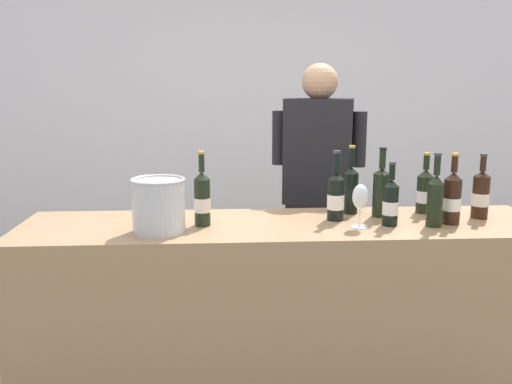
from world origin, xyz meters
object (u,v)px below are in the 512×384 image
at_px(wine_bottle_5, 425,191).
at_px(wine_bottle_2, 452,198).
at_px(wine_bottle_7, 391,202).
at_px(person_server, 317,209).
at_px(wine_bottle_0, 336,196).
at_px(wine_glass, 360,199).
at_px(wine_bottle_1, 351,188).
at_px(ice_bucket, 159,205).
at_px(wine_bottle_6, 381,191).
at_px(wine_bottle_4, 202,199).
at_px(wine_bottle_8, 481,194).
at_px(wine_bottle_3, 435,198).

bearing_deg(wine_bottle_5, wine_bottle_2, -78.64).
height_order(wine_bottle_7, person_server, person_server).
xyz_separation_m(wine_bottle_0, person_server, (0.03, 0.64, -0.21)).
bearing_deg(wine_glass, wine_bottle_1, 85.19).
distance_m(ice_bucket, person_server, 1.18).
height_order(wine_bottle_6, wine_bottle_7, wine_bottle_6).
relative_size(wine_bottle_2, person_server, 0.20).
relative_size(wine_bottle_4, wine_glass, 1.72).
bearing_deg(wine_bottle_5, wine_bottle_4, -170.48).
distance_m(wine_bottle_1, wine_bottle_4, 0.76).
bearing_deg(wine_bottle_7, wine_bottle_8, 13.12).
xyz_separation_m(wine_bottle_0, wine_bottle_6, (0.23, 0.06, 0.01)).
bearing_deg(wine_bottle_3, wine_bottle_7, 171.54).
bearing_deg(wine_glass, wine_bottle_8, 13.08).
xyz_separation_m(wine_bottle_0, wine_bottle_7, (0.23, -0.11, -0.01)).
relative_size(wine_bottle_1, wine_bottle_8, 1.09).
bearing_deg(wine_bottle_0, wine_bottle_8, -0.30).
height_order(wine_bottle_1, wine_glass, wine_bottle_1).
height_order(wine_bottle_0, wine_bottle_1, wine_bottle_1).
height_order(wine_bottle_6, person_server, person_server).
relative_size(wine_bottle_0, wine_bottle_6, 0.98).
xyz_separation_m(wine_bottle_2, wine_bottle_3, (-0.10, -0.04, 0.01)).
height_order(wine_bottle_5, wine_bottle_8, wine_bottle_8).
bearing_deg(person_server, ice_bucket, -136.32).
xyz_separation_m(wine_bottle_3, wine_bottle_6, (-0.19, 0.20, -0.00)).
bearing_deg(wine_bottle_8, wine_bottle_1, 167.33).
bearing_deg(wine_glass, wine_bottle_3, 0.93).
distance_m(wine_bottle_0, wine_bottle_6, 0.24).
distance_m(wine_bottle_6, ice_bucket, 1.07).
distance_m(wine_bottle_5, person_server, 0.72).
height_order(wine_bottle_3, person_server, person_server).
distance_m(wine_bottle_1, wine_glass, 0.28).
distance_m(wine_bottle_5, wine_glass, 0.48).
bearing_deg(wine_glass, person_server, 93.86).
xyz_separation_m(wine_bottle_5, wine_bottle_7, (-0.25, -0.23, -0.00)).
xyz_separation_m(wine_bottle_5, wine_bottle_6, (-0.24, -0.06, 0.02)).
bearing_deg(wine_bottle_0, wine_glass, -62.17).
relative_size(wine_bottle_6, wine_bottle_8, 1.08).
xyz_separation_m(wine_bottle_3, ice_bucket, (-1.24, -0.02, -0.01)).
bearing_deg(wine_bottle_1, wine_bottle_2, -29.21).
height_order(wine_bottle_4, wine_bottle_5, wine_bottle_4).
height_order(wine_bottle_1, wine_bottle_5, wine_bottle_1).
distance_m(wine_bottle_4, wine_bottle_5, 1.12).
bearing_deg(wine_bottle_4, person_server, 47.16).
bearing_deg(wine_bottle_4, wine_bottle_5, 9.52).
distance_m(wine_bottle_2, wine_bottle_7, 0.29).
xyz_separation_m(wine_bottle_3, wine_glass, (-0.35, -0.01, 0.01)).
relative_size(wine_bottle_5, wine_bottle_7, 1.03).
bearing_deg(wine_glass, ice_bucket, -179.16).
distance_m(wine_bottle_2, wine_bottle_5, 0.23).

